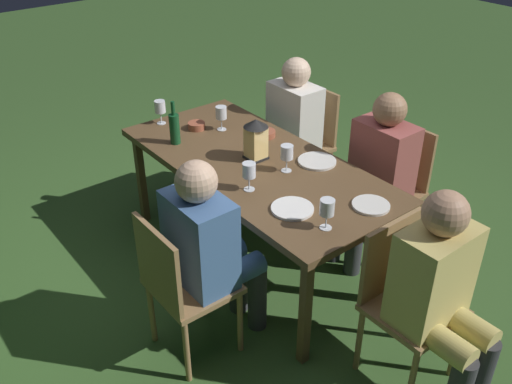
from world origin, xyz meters
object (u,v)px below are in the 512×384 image
(lantern_centerpiece, at_px, (256,137))
(wine_glass_d, at_px, (287,153))
(person_in_rust, at_px, (375,171))
(wine_glass_c, at_px, (160,108))
(dining_table, at_px, (256,169))
(bowl_bread, at_px, (196,126))
(wine_glass_e, at_px, (249,172))
(plate_a, at_px, (371,205))
(person_in_blue, at_px, (211,245))
(bowl_olives, at_px, (265,133))
(chair_side_left_a, at_px, (392,182))
(plate_c, at_px, (317,161))
(chair_side_right_a, at_px, (181,283))
(chair_head_near, at_px, (404,295))
(chair_side_left_b, at_px, (306,138))
(person_in_cream, at_px, (288,127))
(wine_glass_a, at_px, (327,209))
(green_bottle_on_table, at_px, (175,128))
(plate_b, at_px, (292,209))
(person_in_mustard, at_px, (442,293))
(wine_glass_b, at_px, (221,114))

(lantern_centerpiece, xyz_separation_m, wine_glass_d, (-0.24, -0.04, -0.03))
(person_in_rust, relative_size, wine_glass_c, 6.80)
(dining_table, distance_m, bowl_bread, 0.63)
(wine_glass_e, distance_m, plate_a, 0.69)
(dining_table, xyz_separation_m, person_in_blue, (-0.43, 0.63, -0.05))
(plate_a, height_order, bowl_olives, bowl_olives)
(plate_a, relative_size, bowl_olives, 1.46)
(bowl_olives, bearing_deg, chair_side_left_a, -140.04)
(plate_c, xyz_separation_m, bowl_bread, (0.87, 0.32, 0.02))
(chair_side_right_a, xyz_separation_m, lantern_centerpiece, (0.46, -0.85, 0.40))
(chair_head_near, bearing_deg, dining_table, 0.00)
(wine_glass_e, height_order, bowl_bread, wine_glass_e)
(chair_side_left_b, distance_m, bowl_olives, 0.65)
(person_in_cream, bearing_deg, person_in_blue, 123.87)
(person_in_blue, bearing_deg, person_in_rust, -90.00)
(chair_side_left_b, height_order, plate_a, chair_side_left_b)
(wine_glass_c, bearing_deg, chair_head_near, -175.21)
(plate_a, relative_size, bowl_bread, 1.76)
(chair_side_left_b, relative_size, wine_glass_a, 5.15)
(lantern_centerpiece, bearing_deg, chair_side_left_b, -63.98)
(green_bottle_on_table, distance_m, wine_glass_e, 0.77)
(green_bottle_on_table, xyz_separation_m, bowl_olives, (-0.29, -0.52, -0.09))
(chair_side_left_a, relative_size, plate_b, 3.76)
(chair_side_left_a, relative_size, person_in_cream, 0.76)
(wine_glass_d, bearing_deg, dining_table, 18.48)
(person_in_mustard, bearing_deg, chair_side_left_a, -40.72)
(person_in_rust, height_order, person_in_mustard, same)
(wine_glass_d, bearing_deg, plate_c, -99.23)
(chair_head_near, distance_m, plate_b, 0.72)
(wine_glass_e, height_order, plate_b, wine_glass_e)
(wine_glass_c, bearing_deg, bowl_olives, -144.31)
(wine_glass_c, xyz_separation_m, wine_glass_e, (-1.10, 0.07, 0.00))
(dining_table, relative_size, wine_glass_c, 11.20)
(plate_a, bearing_deg, person_in_blue, 65.70)
(chair_head_near, bearing_deg, wine_glass_d, -3.99)
(chair_side_right_a, distance_m, wine_glass_c, 1.49)
(person_in_cream, height_order, bowl_olives, person_in_cream)
(wine_glass_e, height_order, bowl_olives, wine_glass_e)
(person_in_rust, distance_m, plate_c, 0.41)
(green_bottle_on_table, relative_size, bowl_bread, 2.47)
(person_in_cream, bearing_deg, wine_glass_a, 146.50)
(chair_side_right_a, xyz_separation_m, wine_glass_d, (0.22, -0.90, 0.37))
(person_in_cream, relative_size, bowl_olives, 8.14)
(person_in_blue, bearing_deg, wine_glass_d, -72.68)
(person_in_cream, height_order, plate_c, person_in_cream)
(wine_glass_b, bearing_deg, wine_glass_d, 177.41)
(chair_side_left_a, xyz_separation_m, person_in_blue, (0.00, 1.46, 0.15))
(plate_b, bearing_deg, chair_side_right_a, 79.09)
(dining_table, relative_size, wine_glass_a, 11.20)
(chair_side_left_a, relative_size, wine_glass_d, 5.15)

